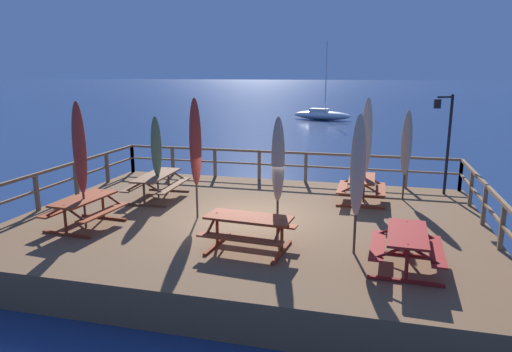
{
  "coord_description": "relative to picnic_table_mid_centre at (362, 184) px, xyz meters",
  "views": [
    {
      "loc": [
        3.19,
        -11.68,
        4.69
      ],
      "look_at": [
        0.0,
        0.7,
        1.83
      ],
      "focal_mm": 32.53,
      "sensor_mm": 36.0,
      "label": 1
    }
  ],
  "objects": [
    {
      "name": "patio_umbrella_tall_back_left",
      "position": [
        -6.13,
        -1.23,
        1.09
      ],
      "size": [
        0.32,
        0.32,
        2.58
      ],
      "color": "#4C3828",
      "rests_on": "wooden_deck"
    },
    {
      "name": "picnic_table_mid_centre",
      "position": [
        0.0,
        0.0,
        0.0
      ],
      "size": [
        1.4,
        1.67,
        0.78
      ],
      "color": "#993819",
      "rests_on": "wooden_deck"
    },
    {
      "name": "railing_waterside_far",
      "position": [
        -2.89,
        2.21,
        0.19
      ],
      "size": [
        12.15,
        0.1,
        1.09
      ],
      "color": "brown",
      "rests_on": "wooden_deck"
    },
    {
      "name": "patio_umbrella_short_front",
      "position": [
        0.07,
        0.08,
        1.46
      ],
      "size": [
        0.32,
        0.32,
        3.16
      ],
      "color": "#4C3828",
      "rests_on": "wooden_deck"
    },
    {
      "name": "picnic_table_back_right",
      "position": [
        -6.21,
        -1.15,
        0.02
      ],
      "size": [
        1.49,
        2.25,
        0.78
      ],
      "color": "brown",
      "rests_on": "wooden_deck"
    },
    {
      "name": "patio_umbrella_short_mid",
      "position": [
        1.25,
        0.6,
        1.21
      ],
      "size": [
        0.32,
        0.32,
        2.77
      ],
      "color": "#4C3828",
      "rests_on": "wooden_deck"
    },
    {
      "name": "sailboat_distant",
      "position": [
        -5.0,
        33.34,
        -0.86
      ],
      "size": [
        6.22,
        2.94,
        7.72
      ],
      "color": "white",
      "rests_on": "ground"
    },
    {
      "name": "railing_side_left",
      "position": [
        -8.92,
        -2.31,
        0.19
      ],
      "size": [
        0.1,
        9.14,
        1.09
      ],
      "color": "brown",
      "rests_on": "wooden_deck"
    },
    {
      "name": "patio_umbrella_short_back",
      "position": [
        -4.26,
        -2.7,
        1.5
      ],
      "size": [
        0.32,
        0.32,
        3.23
      ],
      "color": "#4C3828",
      "rests_on": "wooden_deck"
    },
    {
      "name": "patio_umbrella_tall_mid_right",
      "position": [
        -1.9,
        -3.33,
        1.27
      ],
      "size": [
        0.32,
        0.32,
        2.86
      ],
      "color": "#4C3828",
      "rests_on": "wooden_deck"
    },
    {
      "name": "lamp_post_hooked",
      "position": [
        2.42,
        1.56,
        1.56
      ],
      "size": [
        0.61,
        0.44,
        3.2
      ],
      "color": "black",
      "rests_on": "wooden_deck"
    },
    {
      "name": "railing_side_right",
      "position": [
        3.14,
        -2.31,
        0.19
      ],
      "size": [
        0.1,
        9.14,
        1.09
      ],
      "color": "brown",
      "rests_on": "wooden_deck"
    },
    {
      "name": "picnic_table_back_left",
      "position": [
        -2.29,
        -4.59,
        0.01
      ],
      "size": [
        2.0,
        1.55,
        0.78
      ],
      "color": "#993819",
      "rests_on": "wooden_deck"
    },
    {
      "name": "ground_plane",
      "position": [
        -2.89,
        -2.31,
        -1.38
      ],
      "size": [
        600.0,
        600.0,
        0.0
      ],
      "primitive_type": "plane",
      "color": "navy"
    },
    {
      "name": "patio_umbrella_tall_back_right",
      "position": [
        -6.7,
        -4.19,
        1.48
      ],
      "size": [
        0.32,
        0.32,
        3.2
      ],
      "color": "#4C3828",
      "rests_on": "wooden_deck"
    },
    {
      "name": "picnic_table_front_right",
      "position": [
        -6.74,
        -4.12,
        0.0
      ],
      "size": [
        1.54,
        1.9,
        0.78
      ],
      "color": "#993819",
      "rests_on": "wooden_deck"
    },
    {
      "name": "wooden_deck",
      "position": [
        -2.89,
        -2.31,
        -0.96
      ],
      "size": [
        12.35,
        9.34,
        0.83
      ],
      "primitive_type": "cube",
      "color": "brown",
      "rests_on": "ground"
    },
    {
      "name": "patio_umbrella_tall_mid_left",
      "position": [
        -0.01,
        -4.23,
        1.39
      ],
      "size": [
        0.32,
        0.32,
        3.05
      ],
      "color": "#4C3828",
      "rests_on": "wooden_deck"
    },
    {
      "name": "picnic_table_mid_right",
      "position": [
        1.04,
        -4.8,
        0.0
      ],
      "size": [
        1.47,
        1.8,
        0.78
      ],
      "color": "maroon",
      "rests_on": "wooden_deck"
    }
  ]
}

